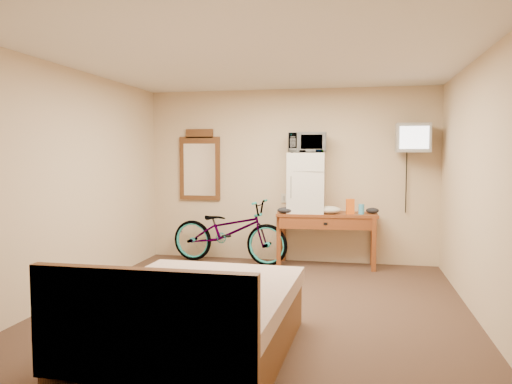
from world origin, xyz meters
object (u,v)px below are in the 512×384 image
crt_television (413,138)px  wall_mirror (200,166)px  microwave (307,143)px  bed (191,321)px  bicycle (229,231)px  mini_fridge (306,183)px  blue_cup (361,209)px  desk (327,221)px

crt_television → wall_mirror: 3.08m
microwave → wall_mirror: 1.68m
bed → microwave: bearing=81.2°
microwave → bicycle: (-1.10, -0.08, -1.26)m
wall_mirror → bicycle: (0.54, -0.32, -0.93)m
microwave → bicycle: bearing=173.8°
crt_television → bicycle: size_ratio=0.32×
crt_television → bicycle: 2.84m
wall_mirror → bed: bearing=-73.2°
mini_fridge → crt_television: bearing=-0.5°
mini_fridge → bicycle: bearing=-175.6°
microwave → wall_mirror: (-1.63, 0.24, -0.33)m
bicycle → bed: 3.38m
blue_cup → microwave: bearing=175.0°
bicycle → wall_mirror: bearing=66.8°
microwave → blue_cup: 1.18m
desk → wall_mirror: bearing=171.9°
desk → wall_mirror: wall_mirror is taller
desk → crt_television: size_ratio=2.50×
crt_television → bed: bearing=-119.7°
blue_cup → desk: bearing=176.1°
blue_cup → crt_television: bearing=4.8°
mini_fridge → bicycle: mini_fridge is taller
mini_fridge → bicycle: size_ratio=0.48×
blue_cup → wall_mirror: bearing=172.7°
mini_fridge → crt_television: (1.41, -0.01, 0.61)m
microwave → crt_television: size_ratio=0.90×
desk → blue_cup: (0.47, -0.03, 0.19)m
microwave → bicycle: size_ratio=0.29×
microwave → bed: (-0.53, -3.41, -1.43)m
desk → bed: 3.49m
crt_television → bicycle: bearing=-178.3°
bed → mini_fridge: bearing=81.2°
blue_cup → bed: size_ratio=0.07×
microwave → crt_television: 1.42m
mini_fridge → bed: (-0.53, -3.41, -0.87)m
mini_fridge → blue_cup: mini_fridge is taller
blue_cup → bicycle: 1.89m
mini_fridge → crt_television: 1.54m
crt_television → desk: bearing=-178.8°
bicycle → bed: bearing=-162.5°
mini_fridge → desk: bearing=-6.7°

